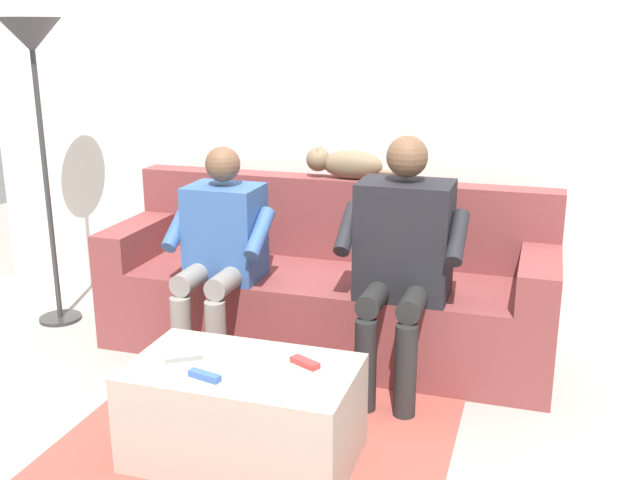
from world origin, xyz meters
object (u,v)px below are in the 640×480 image
object	(u,v)px
person_left_seated	(402,249)
floor_lamp	(34,61)
person_right_seated	(220,244)
cat_on_backrest	(344,163)
coffee_table	(244,413)
remote_blue	(205,376)
remote_red	(305,363)
couch	(327,292)
remote_gray	(184,358)

from	to	relation	value
person_left_seated	floor_lamp	distance (m)	2.23
person_right_seated	cat_on_backrest	world-z (taller)	person_right_seated
person_left_seated	cat_on_backrest	xyz separation A→B (m)	(0.44, -0.56, 0.28)
coffee_table	remote_blue	bearing A→B (deg)	57.29
remote_red	remote_blue	bearing A→B (deg)	60.71
couch	remote_red	world-z (taller)	couch
person_right_seated	cat_on_backrest	bearing A→B (deg)	-129.56
coffee_table	floor_lamp	world-z (taller)	floor_lamp
remote_gray	couch	bearing A→B (deg)	45.15
person_left_seated	remote_red	world-z (taller)	person_left_seated
couch	person_right_seated	distance (m)	0.65
couch	cat_on_backrest	world-z (taller)	cat_on_backrest
person_left_seated	floor_lamp	xyz separation A→B (m)	(2.07, -0.19, 0.81)
coffee_table	remote_gray	distance (m)	0.32
coffee_table	remote_blue	xyz separation A→B (m)	(0.09, 0.14, 0.21)
remote_blue	remote_gray	bearing A→B (deg)	154.22
coffee_table	remote_red	bearing A→B (deg)	-160.87
remote_blue	coffee_table	bearing A→B (deg)	70.95
person_left_seated	couch	bearing A→B (deg)	-34.69
person_right_seated	remote_blue	size ratio (longest dim) A/B	8.25
remote_red	floor_lamp	size ratio (longest dim) A/B	0.07
floor_lamp	coffee_table	bearing A→B (deg)	147.69
cat_on_backrest	remote_blue	world-z (taller)	cat_on_backrest
person_left_seated	remote_red	distance (m)	0.82
cat_on_backrest	remote_red	xyz separation A→B (m)	(-0.21, 1.30, -0.55)
remote_gray	coffee_table	bearing A→B (deg)	-28.87
coffee_table	remote_red	xyz separation A→B (m)	(-0.23, -0.08, 0.21)
couch	coffee_table	size ratio (longest dim) A/B	2.65
coffee_table	remote_blue	world-z (taller)	remote_blue
coffee_table	person_left_seated	bearing A→B (deg)	-118.82
remote_red	remote_blue	distance (m)	0.39
cat_on_backrest	remote_blue	distance (m)	1.62
person_right_seated	remote_gray	xyz separation A→B (m)	(-0.21, 0.83, -0.21)
coffee_table	person_left_seated	world-z (taller)	person_left_seated
couch	cat_on_backrest	bearing A→B (deg)	-94.52
remote_blue	floor_lamp	size ratio (longest dim) A/B	0.08
couch	remote_red	xyz separation A→B (m)	(-0.23, 1.06, 0.11)
person_left_seated	remote_red	xyz separation A→B (m)	(0.23, 0.75, -0.26)
couch	remote_gray	bearing A→B (deg)	78.22
remote_blue	floor_lamp	world-z (taller)	floor_lamp
remote_blue	person_right_seated	bearing A→B (deg)	124.63
cat_on_backrest	remote_red	size ratio (longest dim) A/B	4.53
remote_gray	floor_lamp	size ratio (longest dim) A/B	0.08
coffee_table	remote_red	distance (m)	0.32
remote_red	floor_lamp	world-z (taller)	floor_lamp
cat_on_backrest	remote_gray	distance (m)	1.53
cat_on_backrest	remote_red	distance (m)	1.43
floor_lamp	remote_gray	bearing A→B (deg)	142.86
couch	coffee_table	distance (m)	1.15
person_left_seated	floor_lamp	world-z (taller)	floor_lamp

